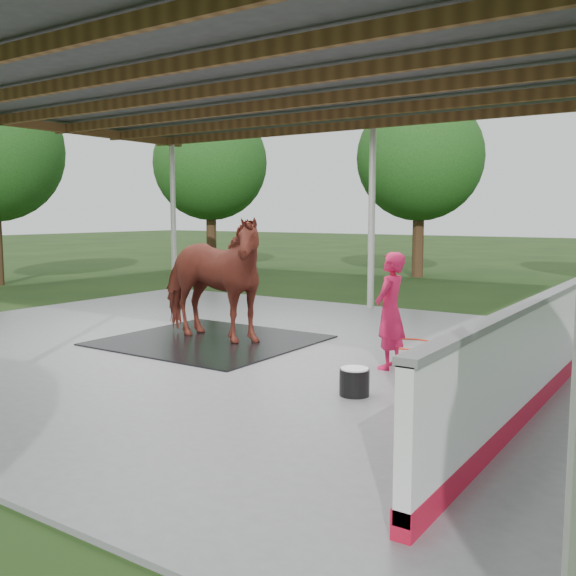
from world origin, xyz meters
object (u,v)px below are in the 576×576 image
Objects in this scene: horse at (209,279)px; handler at (390,311)px; dasher_board at (551,345)px; wash_bucket at (354,381)px.

horse is 3.10m from handler.
dasher_board is 24.08× the size of wash_bucket.
dasher_board is at bearing 88.48° from handler.
dasher_board is 5.09m from horse.
dasher_board is 2.23m from wash_bucket.
horse is at bearing 157.03° from wash_bucket.
handler is 1.50m from wash_bucket.
horse reaches higher than handler.
wash_bucket is at bearing -111.37° from horse.
handler is at bearing 99.20° from wash_bucket.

